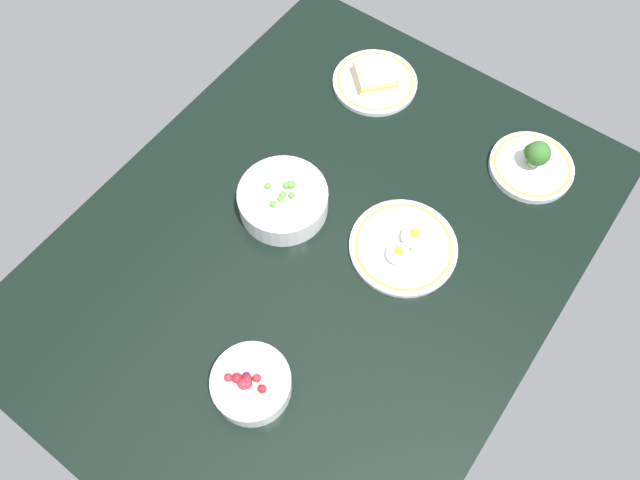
% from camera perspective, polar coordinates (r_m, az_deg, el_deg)
% --- Properties ---
extents(dining_table, '(1.14, 0.87, 0.04)m').
position_cam_1_polar(dining_table, '(1.19, 0.00, -0.90)').
color(dining_table, black).
rests_on(dining_table, ground).
extents(bowl_berries, '(0.14, 0.14, 0.07)m').
position_cam_1_polar(bowl_berries, '(1.05, -6.41, -13.16)').
color(bowl_berries, silver).
rests_on(bowl_berries, dining_table).
extents(plate_eggs, '(0.21, 0.21, 0.05)m').
position_cam_1_polar(plate_eggs, '(1.17, 7.83, -0.57)').
color(plate_eggs, silver).
rests_on(plate_eggs, dining_table).
extents(plate_broccoli, '(0.17, 0.17, 0.08)m').
position_cam_1_polar(plate_broccoli, '(1.32, 19.18, 6.76)').
color(plate_broccoli, silver).
rests_on(plate_broccoli, dining_table).
extents(plate_sandwich, '(0.19, 0.19, 0.04)m').
position_cam_1_polar(plate_sandwich, '(1.40, 5.15, 14.62)').
color(plate_sandwich, silver).
rests_on(plate_sandwich, dining_table).
extents(bowl_peas, '(0.18, 0.18, 0.07)m').
position_cam_1_polar(bowl_peas, '(1.19, -3.46, 3.77)').
color(bowl_peas, silver).
rests_on(bowl_peas, dining_table).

